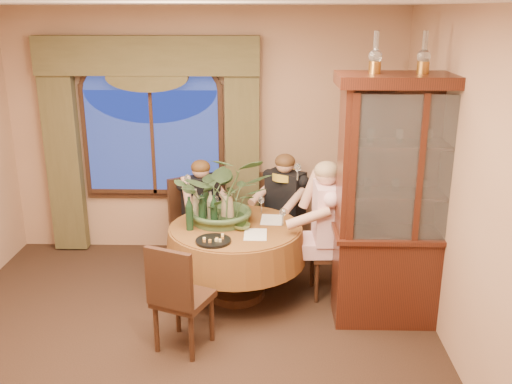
{
  "coord_description": "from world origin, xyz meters",
  "views": [
    {
      "loc": [
        0.75,
        -3.91,
        2.77
      ],
      "look_at": [
        0.61,
        1.25,
        1.1
      ],
      "focal_mm": 40.0,
      "sensor_mm": 36.0,
      "label": 1
    }
  ],
  "objects_px": {
    "wine_bottle_0": "(189,213)",
    "oil_lamp_center": "(424,52)",
    "china_cabinet": "(411,204)",
    "chair_right": "(332,250)",
    "centerpiece_plant": "(224,162)",
    "person_pink": "(327,230)",
    "wine_bottle_5": "(214,212)",
    "person_scarf": "(285,210)",
    "chair_back": "(194,223)",
    "wine_bottle_2": "(202,211)",
    "stoneware_vase": "(227,208)",
    "person_back": "(201,213)",
    "chair_back_right": "(270,221)",
    "wine_bottle_1": "(211,208)",
    "oil_lamp_left": "(376,52)",
    "olive_bowl": "(242,227)",
    "dining_table": "(236,261)",
    "wine_bottle_3": "(206,203)",
    "oil_lamp_right": "(473,52)",
    "chair_front_left": "(183,295)",
    "wine_bottle_4": "(196,205)"
  },
  "relations": [
    {
      "from": "wine_bottle_0",
      "to": "oil_lamp_center",
      "type": "bearing_deg",
      "value": -8.16
    },
    {
      "from": "china_cabinet",
      "to": "chair_right",
      "type": "distance_m",
      "value": 1.01
    },
    {
      "from": "centerpiece_plant",
      "to": "person_pink",
      "type": "bearing_deg",
      "value": -5.58
    },
    {
      "from": "oil_lamp_center",
      "to": "person_pink",
      "type": "xyz_separation_m",
      "value": [
        -0.68,
        0.43,
        -1.73
      ]
    },
    {
      "from": "wine_bottle_5",
      "to": "china_cabinet",
      "type": "bearing_deg",
      "value": -10.92
    },
    {
      "from": "person_pink",
      "to": "person_scarf",
      "type": "distance_m",
      "value": 0.85
    },
    {
      "from": "chair_back",
      "to": "wine_bottle_2",
      "type": "distance_m",
      "value": 0.94
    },
    {
      "from": "oil_lamp_center",
      "to": "wine_bottle_0",
      "type": "relative_size",
      "value": 1.03
    },
    {
      "from": "oil_lamp_center",
      "to": "stoneware_vase",
      "type": "bearing_deg",
      "value": 161.6
    },
    {
      "from": "chair_back",
      "to": "wine_bottle_5",
      "type": "xyz_separation_m",
      "value": [
        0.31,
        -0.82,
        0.44
      ]
    },
    {
      "from": "chair_right",
      "to": "person_back",
      "type": "distance_m",
      "value": 1.54
    },
    {
      "from": "chair_back_right",
      "to": "wine_bottle_1",
      "type": "relative_size",
      "value": 2.91
    },
    {
      "from": "chair_back",
      "to": "wine_bottle_0",
      "type": "height_order",
      "value": "wine_bottle_0"
    },
    {
      "from": "chair_back",
      "to": "wine_bottle_2",
      "type": "height_order",
      "value": "wine_bottle_2"
    },
    {
      "from": "china_cabinet",
      "to": "person_scarf",
      "type": "xyz_separation_m",
      "value": [
        -1.07,
        1.18,
        -0.49
      ]
    },
    {
      "from": "oil_lamp_left",
      "to": "centerpiece_plant",
      "type": "distance_m",
      "value": 1.76
    },
    {
      "from": "olive_bowl",
      "to": "wine_bottle_2",
      "type": "distance_m",
      "value": 0.41
    },
    {
      "from": "dining_table",
      "to": "person_back",
      "type": "height_order",
      "value": "person_back"
    },
    {
      "from": "person_pink",
      "to": "wine_bottle_3",
      "type": "bearing_deg",
      "value": 80.18
    },
    {
      "from": "china_cabinet",
      "to": "wine_bottle_1",
      "type": "height_order",
      "value": "china_cabinet"
    },
    {
      "from": "oil_lamp_right",
      "to": "olive_bowl",
      "type": "bearing_deg",
      "value": 170.64
    },
    {
      "from": "oil_lamp_left",
      "to": "chair_front_left",
      "type": "bearing_deg",
      "value": -161.67
    },
    {
      "from": "wine_bottle_1",
      "to": "wine_bottle_5",
      "type": "xyz_separation_m",
      "value": [
        0.04,
        -0.1,
        0.0
      ]
    },
    {
      "from": "wine_bottle_3",
      "to": "wine_bottle_4",
      "type": "height_order",
      "value": "same"
    },
    {
      "from": "oil_lamp_right",
      "to": "wine_bottle_0",
      "type": "bearing_deg",
      "value": 173.16
    },
    {
      "from": "oil_lamp_center",
      "to": "wine_bottle_1",
      "type": "bearing_deg",
      "value": 166.21
    },
    {
      "from": "wine_bottle_1",
      "to": "oil_lamp_right",
      "type": "bearing_deg",
      "value": -11.42
    },
    {
      "from": "wine_bottle_3",
      "to": "wine_bottle_0",
      "type": "bearing_deg",
      "value": -113.2
    },
    {
      "from": "person_pink",
      "to": "wine_bottle_3",
      "type": "xyz_separation_m",
      "value": [
        -1.19,
        0.15,
        0.22
      ]
    },
    {
      "from": "oil_lamp_center",
      "to": "person_scarf",
      "type": "bearing_deg",
      "value": 132.12
    },
    {
      "from": "chair_right",
      "to": "person_back",
      "type": "relative_size",
      "value": 0.79
    },
    {
      "from": "dining_table",
      "to": "oil_lamp_left",
      "type": "distance_m",
      "value": 2.4
    },
    {
      "from": "oil_lamp_center",
      "to": "person_back",
      "type": "height_order",
      "value": "oil_lamp_center"
    },
    {
      "from": "wine_bottle_1",
      "to": "wine_bottle_4",
      "type": "distance_m",
      "value": 0.18
    },
    {
      "from": "oil_lamp_right",
      "to": "person_back",
      "type": "relative_size",
      "value": 0.28
    },
    {
      "from": "oil_lamp_center",
      "to": "person_scarf",
      "type": "relative_size",
      "value": 0.26
    },
    {
      "from": "stoneware_vase",
      "to": "wine_bottle_1",
      "type": "xyz_separation_m",
      "value": [
        -0.15,
        -0.11,
        0.04
      ]
    },
    {
      "from": "wine_bottle_2",
      "to": "wine_bottle_0",
      "type": "bearing_deg",
      "value": -153.24
    },
    {
      "from": "oil_lamp_right",
      "to": "wine_bottle_3",
      "type": "distance_m",
      "value": 2.79
    },
    {
      "from": "oil_lamp_center",
      "to": "person_pink",
      "type": "distance_m",
      "value": 1.91
    },
    {
      "from": "chair_front_left",
      "to": "wine_bottle_2",
      "type": "relative_size",
      "value": 2.91
    },
    {
      "from": "wine_bottle_0",
      "to": "wine_bottle_5",
      "type": "height_order",
      "value": "same"
    },
    {
      "from": "chair_front_left",
      "to": "person_pink",
      "type": "relative_size",
      "value": 0.69
    },
    {
      "from": "chair_right",
      "to": "chair_front_left",
      "type": "distance_m",
      "value": 1.66
    },
    {
      "from": "person_scarf",
      "to": "wine_bottle_0",
      "type": "relative_size",
      "value": 3.89
    },
    {
      "from": "chair_back_right",
      "to": "wine_bottle_5",
      "type": "xyz_separation_m",
      "value": [
        -0.53,
        -0.92,
        0.44
      ]
    },
    {
      "from": "china_cabinet",
      "to": "wine_bottle_2",
      "type": "relative_size",
      "value": 6.84
    },
    {
      "from": "chair_front_left",
      "to": "centerpiece_plant",
      "type": "bearing_deg",
      "value": 98.19
    },
    {
      "from": "oil_lamp_center",
      "to": "wine_bottle_5",
      "type": "height_order",
      "value": "oil_lamp_center"
    },
    {
      "from": "chair_front_left",
      "to": "person_back",
      "type": "bearing_deg",
      "value": 114.29
    }
  ]
}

